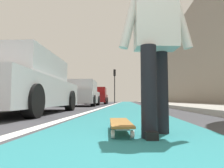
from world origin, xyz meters
TOP-DOWN VIEW (x-y plane):
  - ground_plane at (10.00, 0.00)m, footprint 80.00×80.00m
  - bike_lane_paint at (24.00, 0.00)m, footprint 56.00×1.84m
  - lane_stripe_white at (20.00, 1.07)m, footprint 52.00×0.16m
  - sidewalk_curb at (18.00, -3.43)m, footprint 52.00×3.20m
  - building_facade at (22.00, -5.94)m, footprint 40.00×1.20m
  - skateboard at (1.57, 0.06)m, footprint 0.86×0.28m
  - skater_person at (1.43, -0.29)m, footprint 0.48×0.72m
  - parked_car_near at (4.47, 2.63)m, footprint 4.62×2.09m
  - parked_car_mid at (11.32, 2.62)m, footprint 4.22×2.01m
  - parked_car_far at (17.87, 2.67)m, footprint 4.58×2.02m
  - traffic_light at (24.79, 1.47)m, footprint 0.33×0.28m
  - pedestrian_distant at (15.76, -2.84)m, footprint 0.46×0.71m

SIDE VIEW (x-z plane):
  - ground_plane at x=10.00m, z-range 0.00..0.00m
  - bike_lane_paint at x=24.00m, z-range 0.00..0.00m
  - lane_stripe_white at x=20.00m, z-range 0.00..0.01m
  - sidewalk_curb at x=18.00m, z-range 0.00..0.13m
  - skateboard at x=1.57m, z-range 0.04..0.15m
  - parked_car_mid at x=11.32m, z-range -0.04..1.43m
  - parked_car_far at x=17.87m, z-range -0.03..1.44m
  - parked_car_near at x=4.47m, z-range -0.03..1.45m
  - pedestrian_distant at x=15.76m, z-range 0.12..1.75m
  - skater_person at x=1.43m, z-range 0.12..1.76m
  - traffic_light at x=24.79m, z-range 0.80..4.99m
  - building_facade at x=22.00m, z-range 0.00..8.21m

